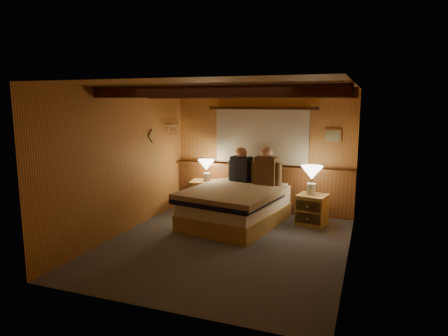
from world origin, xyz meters
The scene contains 19 objects.
floor centered at (0.00, 0.00, 0.00)m, with size 4.20×4.20×0.00m, color slate.
ceiling centered at (0.00, 0.00, 2.40)m, with size 4.20×4.20×0.00m, color #B68A44.
wall_back centered at (0.00, 2.10, 1.20)m, with size 3.60×3.60×0.00m, color #DBA04E.
wall_left centered at (-1.80, 0.00, 1.20)m, with size 4.20×4.20×0.00m, color #DBA04E.
wall_right centered at (1.80, 0.00, 1.20)m, with size 4.20×4.20×0.00m, color #DBA04E.
wall_front centered at (0.00, -2.10, 1.20)m, with size 3.60×3.60×0.00m, color #DBA04E.
wainscot centered at (0.00, 2.04, 0.49)m, with size 3.60×0.23×0.94m.
curtain_window centered at (0.00, 2.03, 1.52)m, with size 2.18×0.09×1.11m.
ceiling_beams centered at (0.00, 0.15, 2.31)m, with size 3.60×1.65×0.16m.
coat_rail centered at (-1.72, 1.58, 1.67)m, with size 0.05×0.55×0.24m.
framed_print centered at (1.35, 2.08, 1.55)m, with size 0.30×0.04×0.25m.
bed centered at (-0.19, 1.01, 0.34)m, with size 1.77×2.14×0.65m.
nightstand_left centered at (-1.06, 1.68, 0.30)m, with size 0.63×0.59×0.61m.
nightstand_right centered at (1.10, 1.48, 0.27)m, with size 0.57×0.53×0.54m.
lamp_left centered at (-1.01, 1.64, 0.91)m, with size 0.33×0.33×0.43m.
lamp_right centered at (1.07, 1.53, 0.90)m, with size 0.39×0.39×0.51m.
person_left centered at (-0.30, 1.69, 0.93)m, with size 0.56×0.30×0.69m.
person_right centered at (0.22, 1.57, 0.94)m, with size 0.60×0.30×0.73m.
duffel_bag centered at (-0.80, 1.51, 0.18)m, with size 0.63×0.47×0.40m.
Camera 1 is at (2.03, -5.53, 2.18)m, focal length 32.00 mm.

